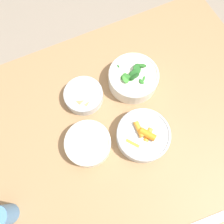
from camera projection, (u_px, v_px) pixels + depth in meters
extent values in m
plane|color=gray|center=(123.00, 155.00, 1.56)|extent=(10.00, 10.00, 0.00)
cube|color=#99724C|center=(133.00, 126.00, 0.84)|extent=(1.17, 0.93, 0.03)
cube|color=olive|center=(172.00, 54.00, 1.40)|extent=(0.06, 0.06, 0.75)
cube|color=olive|center=(14.00, 119.00, 1.25)|extent=(0.06, 0.06, 0.75)
cylinder|color=silver|center=(143.00, 136.00, 0.79)|extent=(0.19, 0.19, 0.05)
torus|color=silver|center=(144.00, 134.00, 0.76)|extent=(0.19, 0.19, 0.01)
cylinder|color=orange|center=(148.00, 135.00, 0.77)|extent=(0.05, 0.05, 0.02)
cylinder|color=orange|center=(148.00, 131.00, 0.77)|extent=(0.05, 0.02, 0.02)
cylinder|color=orange|center=(132.00, 144.00, 0.76)|extent=(0.05, 0.05, 0.02)
cylinder|color=orange|center=(148.00, 134.00, 0.75)|extent=(0.05, 0.06, 0.02)
cylinder|color=orange|center=(140.00, 129.00, 0.76)|extent=(0.02, 0.06, 0.02)
cylinder|color=silver|center=(133.00, 79.00, 0.85)|extent=(0.19, 0.19, 0.06)
torus|color=silver|center=(134.00, 75.00, 0.82)|extent=(0.19, 0.19, 0.01)
ellipsoid|color=#2D7028|center=(142.00, 81.00, 0.82)|extent=(0.04, 0.04, 0.03)
ellipsoid|color=#235B23|center=(138.00, 69.00, 0.83)|extent=(0.06, 0.06, 0.06)
ellipsoid|color=#3D8433|center=(126.00, 78.00, 0.82)|extent=(0.06, 0.07, 0.05)
ellipsoid|color=#235B23|center=(134.00, 76.00, 0.81)|extent=(0.05, 0.04, 0.04)
ellipsoid|color=#235B23|center=(120.00, 65.00, 0.85)|extent=(0.05, 0.05, 0.04)
ellipsoid|color=#2D7028|center=(127.00, 79.00, 0.82)|extent=(0.06, 0.06, 0.04)
ellipsoid|color=#235B23|center=(134.00, 73.00, 0.81)|extent=(0.04, 0.03, 0.03)
ellipsoid|color=#2D7028|center=(145.00, 82.00, 0.82)|extent=(0.04, 0.05, 0.04)
ellipsoid|color=#2D7028|center=(140.00, 65.00, 0.84)|extent=(0.05, 0.05, 0.05)
ellipsoid|color=#235B23|center=(151.00, 72.00, 0.85)|extent=(0.04, 0.04, 0.02)
ellipsoid|color=#4C933D|center=(119.00, 87.00, 0.82)|extent=(0.05, 0.05, 0.02)
ellipsoid|color=#2D7028|center=(124.00, 93.00, 0.82)|extent=(0.05, 0.05, 0.02)
cylinder|color=silver|center=(88.00, 144.00, 0.77)|extent=(0.16, 0.16, 0.05)
torus|color=silver|center=(87.00, 142.00, 0.75)|extent=(0.16, 0.16, 0.01)
cylinder|color=#936042|center=(88.00, 144.00, 0.78)|extent=(0.15, 0.15, 0.03)
ellipsoid|color=#8E5B3D|center=(106.00, 141.00, 0.76)|extent=(0.01, 0.01, 0.01)
ellipsoid|color=#AD7551|center=(89.00, 136.00, 0.77)|extent=(0.01, 0.01, 0.01)
ellipsoid|color=#A36B4C|center=(73.00, 151.00, 0.75)|extent=(0.01, 0.01, 0.01)
ellipsoid|color=#A36B4C|center=(95.00, 156.00, 0.75)|extent=(0.01, 0.01, 0.01)
ellipsoid|color=#8E5B3D|center=(102.00, 153.00, 0.75)|extent=(0.01, 0.01, 0.01)
ellipsoid|color=#A36B4C|center=(103.00, 140.00, 0.77)|extent=(0.01, 0.01, 0.01)
ellipsoid|color=#A36B4C|center=(96.00, 147.00, 0.76)|extent=(0.01, 0.01, 0.01)
ellipsoid|color=#AD7551|center=(79.00, 145.00, 0.76)|extent=(0.01, 0.01, 0.01)
ellipsoid|color=#A36B4C|center=(99.00, 134.00, 0.77)|extent=(0.01, 0.01, 0.01)
ellipsoid|color=#A36B4C|center=(80.00, 141.00, 0.76)|extent=(0.01, 0.01, 0.01)
ellipsoid|color=#A36B4C|center=(97.00, 141.00, 0.76)|extent=(0.01, 0.01, 0.01)
ellipsoid|color=#AD7551|center=(107.00, 143.00, 0.76)|extent=(0.01, 0.01, 0.01)
ellipsoid|color=#A36B4C|center=(98.00, 157.00, 0.74)|extent=(0.01, 0.01, 0.01)
ellipsoid|color=#8E5B3D|center=(92.00, 157.00, 0.75)|extent=(0.01, 0.01, 0.01)
cylinder|color=tan|center=(95.00, 131.00, 0.77)|extent=(0.03, 0.03, 0.01)
cylinder|color=tan|center=(75.00, 151.00, 0.75)|extent=(0.03, 0.03, 0.01)
cylinder|color=silver|center=(84.00, 96.00, 0.84)|extent=(0.15, 0.15, 0.04)
torus|color=silver|center=(83.00, 94.00, 0.82)|extent=(0.15, 0.15, 0.01)
cube|color=tan|center=(95.00, 93.00, 0.84)|extent=(0.06, 0.06, 0.01)
cube|color=tan|center=(84.00, 99.00, 0.82)|extent=(0.08, 0.08, 0.03)
cube|color=tan|center=(79.00, 97.00, 0.82)|extent=(0.07, 0.07, 0.02)
cube|color=silver|center=(214.00, 220.00, 0.71)|extent=(0.31, 0.06, 0.00)
cylinder|color=#4C7FB7|center=(3.00, 215.00, 0.68)|extent=(0.06, 0.06, 0.09)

